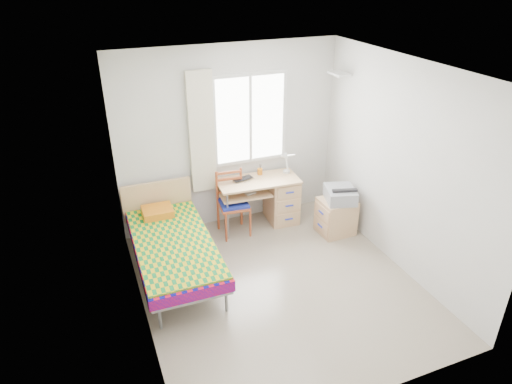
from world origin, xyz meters
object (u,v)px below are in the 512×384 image
desk (277,197)px  chair (233,199)px  cabinet (336,216)px  printer (340,194)px  bed (172,243)px

desk → chair: bearing=-172.3°
cabinet → printer: (0.03, -0.01, 0.36)m
cabinet → printer: size_ratio=0.96×
desk → printer: bearing=-39.7°
chair → cabinet: (1.35, -0.58, -0.26)m
desk → chair: chair is taller
chair → printer: size_ratio=1.72×
cabinet → printer: bearing=-22.5°
desk → printer: desk is taller
bed → chair: size_ratio=2.14×
printer → cabinet: bearing=175.1°
bed → desk: 1.86m
printer → bed: bearing=-162.8°
desk → printer: 0.96m
bed → printer: (2.40, 0.03, 0.20)m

